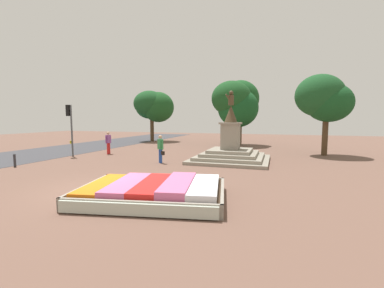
{
  "coord_description": "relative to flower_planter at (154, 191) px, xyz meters",
  "views": [
    {
      "loc": [
        6.56,
        -8.03,
        2.73
      ],
      "look_at": [
        2.44,
        4.44,
        1.45
      ],
      "focal_mm": 24.0,
      "sensor_mm": 36.0,
      "label": 1
    }
  ],
  "objects": [
    {
      "name": "ground_plane",
      "position": [
        -2.66,
        0.35,
        -0.28
      ],
      "size": [
        79.14,
        79.14,
        0.0
      ],
      "primitive_type": "plane",
      "color": "brown"
    },
    {
      "name": "flower_planter",
      "position": [
        0.0,
        0.0,
        0.0
      ],
      "size": [
        5.39,
        4.2,
        0.65
      ],
      "color": "#38281C",
      "rests_on": "ground_plane"
    },
    {
      "name": "statue_monument",
      "position": [
        1.08,
        8.83,
        0.4
      ],
      "size": [
        4.87,
        4.87,
        4.53
      ],
      "color": "gray",
      "rests_on": "ground_plane"
    },
    {
      "name": "traffic_light_mid_block",
      "position": [
        -10.29,
        7.19,
        2.29
      ],
      "size": [
        0.42,
        0.31,
        3.74
      ],
      "color": "#4C5156",
      "rests_on": "ground_plane"
    },
    {
      "name": "pedestrian_with_handbag",
      "position": [
        -2.89,
        6.67,
        0.71
      ],
      "size": [
        0.62,
        0.52,
        1.74
      ],
      "color": "#264CA5",
      "rests_on": "ground_plane"
    },
    {
      "name": "pedestrian_near_planter",
      "position": [
        -8.49,
        9.11,
        0.74
      ],
      "size": [
        0.28,
        0.56,
        1.75
      ],
      "color": "red",
      "rests_on": "ground_plane"
    },
    {
      "name": "kerb_bollard_north",
      "position": [
        -10.2,
        2.84,
        0.13
      ],
      "size": [
        0.14,
        0.14,
        0.76
      ],
      "color": "#2D2D33",
      "rests_on": "ground_plane"
    },
    {
      "name": "park_tree_far_left",
      "position": [
        -0.09,
        18.93,
        4.21
      ],
      "size": [
        4.7,
        5.19,
        6.76
      ],
      "color": "#4C3823",
      "rests_on": "ground_plane"
    },
    {
      "name": "park_tree_behind_statue",
      "position": [
        7.18,
        13.58,
        3.91
      ],
      "size": [
        4.06,
        3.24,
        6.02
      ],
      "color": "#4C3823",
      "rests_on": "ground_plane"
    },
    {
      "name": "park_tree_far_right",
      "position": [
        -10.48,
        20.77,
        4.03
      ],
      "size": [
        4.75,
        4.32,
        6.13
      ],
      "color": "#4C3823",
      "rests_on": "ground_plane"
    }
  ]
}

